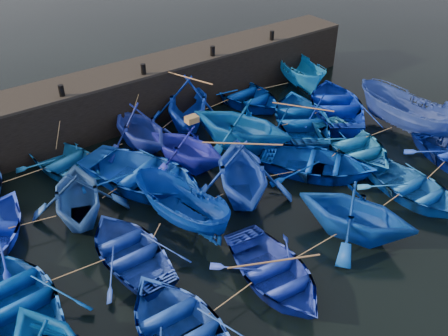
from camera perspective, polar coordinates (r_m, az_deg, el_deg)
ground at (r=18.84m, az=5.82°, el=-6.13°), size 120.00×120.00×0.00m
quay_wall at (r=25.61m, az=-9.85°, el=8.35°), size 26.00×2.50×2.50m
quay_top at (r=25.09m, az=-10.14°, el=11.05°), size 26.00×2.50×0.12m
bollard_1 at (r=22.85m, az=-18.09°, el=8.42°), size 0.24×0.24×0.50m
bollard_2 at (r=24.22m, az=-9.20°, el=11.10°), size 0.24×0.24×0.50m
bollard_3 at (r=26.14m, az=-1.31°, el=13.23°), size 0.24×0.24×0.50m
bollard_4 at (r=28.49m, az=5.49°, el=14.85°), size 0.24×0.24×0.50m
boat_1 at (r=22.18m, az=-17.53°, el=0.59°), size 4.19×5.12×0.93m
boat_2 at (r=22.80m, az=-9.69°, el=4.61°), size 3.63×4.20×2.20m
boat_3 at (r=24.46m, az=-4.19°, el=7.54°), size 6.20×6.31×2.52m
boat_4 at (r=26.90m, az=2.37°, el=8.38°), size 3.94×5.24×1.03m
boat_5 at (r=28.84m, az=8.72°, el=10.68°), size 3.17×5.03×1.82m
boat_7 at (r=18.99m, az=-16.41°, el=-2.97°), size 4.82×5.16×2.20m
boat_8 at (r=20.40m, az=-9.19°, el=-0.83°), size 6.06×6.89×1.19m
boat_9 at (r=21.23m, az=-4.26°, el=2.52°), size 4.52×4.87×2.10m
boat_10 at (r=22.39m, az=1.93°, el=5.07°), size 5.85×6.19×2.58m
boat_11 at (r=24.68m, az=8.87°, el=5.67°), size 6.33×6.79×1.15m
boat_12 at (r=26.33m, az=12.75°, el=7.10°), size 6.47×6.83×1.15m
boat_13 at (r=16.65m, az=-22.59°, el=-13.46°), size 3.56×4.88×0.99m
boat_14 at (r=17.21m, az=-10.68°, el=-9.24°), size 3.13×4.36×0.90m
boat_15 at (r=18.11m, az=-4.91°, el=-4.56°), size 2.62×4.59×1.67m
boat_16 at (r=19.24m, az=2.05°, el=-0.41°), size 5.80×6.04×2.45m
boat_17 at (r=21.37m, az=10.65°, el=0.49°), size 5.72×6.00×1.01m
boat_18 at (r=23.11m, az=14.50°, el=2.66°), size 4.40×5.43×1.00m
boat_19 at (r=25.38m, az=20.05°, el=5.85°), size 2.54×5.38×2.01m
boat_21 at (r=14.69m, az=-4.82°, el=-18.07°), size 3.63×4.96×1.01m
boat_22 at (r=16.27m, az=5.69°, el=-11.79°), size 3.67×4.75×0.91m
boat_23 at (r=18.02m, az=14.87°, el=-4.84°), size 5.05×5.36×2.24m
boat_24 at (r=21.03m, az=20.81°, el=-2.15°), size 3.39×4.57×0.91m
wooden_crate at (r=20.78m, az=-3.70°, el=5.58°), size 0.52×0.39×0.27m
mooring_ropes at (r=21.47m, az=-2.82°, el=2.39°), size 17.78×12.15×2.10m
loose_oars at (r=20.45m, az=3.01°, el=3.65°), size 10.09×12.57×1.67m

